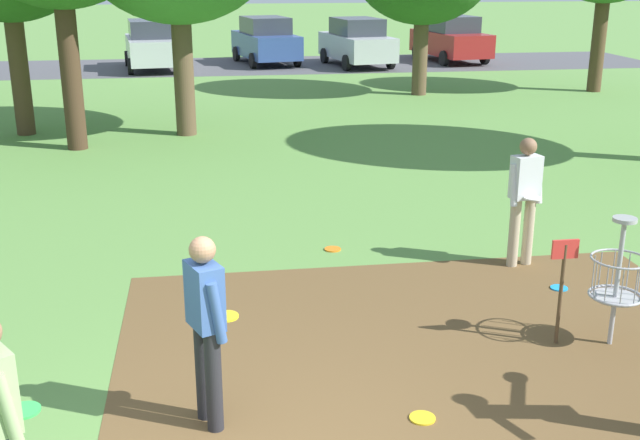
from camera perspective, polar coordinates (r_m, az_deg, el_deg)
The scene contains 12 objects.
dirt_tee_pad at distance 8.24m, azimuth 8.76°, elevation -9.48°, with size 6.58×5.06×0.01m, color brown.
disc_golf_basket at distance 8.56m, azimuth 20.40°, elevation -3.89°, with size 0.98×0.58×1.39m.
player_waiting_left at distance 10.45m, azimuth 14.62°, elevation 1.80°, with size 0.49×0.43×1.71m.
player_waiting_right at distance 6.63m, azimuth -8.26°, elevation -7.28°, with size 0.45×0.50×1.71m.
frisbee_near_basket at distance 10.10m, azimuth 16.96°, elevation -4.75°, with size 0.21×0.21×0.02m, color #1E93DB.
frisbee_mid_grass at distance 7.13m, azimuth 7.44°, elevation -14.07°, with size 0.23×0.23×0.02m, color gold.
frisbee_far_left at distance 10.96m, azimuth 0.93°, elevation -2.13°, with size 0.23×0.23×0.02m, color orange.
parking_lot_strip at distance 31.79m, azimuth -8.16°, elevation 10.99°, with size 36.00×6.00×0.01m, color #4C4C51.
parked_car_leftmost at distance 31.03m, azimuth -12.10°, elevation 12.32°, with size 2.35×4.39×1.84m.
parked_car_center_left at distance 32.26m, azimuth -3.97°, elevation 12.86°, with size 2.59×4.47×1.84m.
parked_car_center_right at distance 31.52m, azimuth 2.69°, elevation 12.76°, with size 2.49×4.44×1.84m.
parked_car_rightmost at distance 33.43m, azimuth 9.45°, elevation 12.85°, with size 2.46×4.43×1.84m.
Camera 1 is at (-0.24, -5.04, 3.78)m, focal length 44.10 mm.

